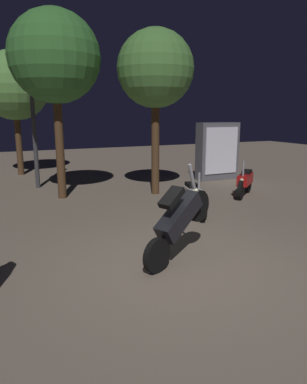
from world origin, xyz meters
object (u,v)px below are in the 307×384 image
(motorcycle_red_parked_right, at_px, (245,182))
(kiosk_billboard, at_px, (217,151))
(streetlamp_near, at_px, (32,99))
(motorcycle_black_foreground, at_px, (179,219))
(motorcycle_white_parked_left, at_px, (194,197))

(motorcycle_red_parked_right, relative_size, kiosk_billboard, 0.64)
(motorcycle_red_parked_right, bearing_deg, streetlamp_near, -74.59)
(kiosk_billboard, bearing_deg, motorcycle_black_foreground, 51.16)
(motorcycle_black_foreground, xyz_separation_m, motorcycle_red_parked_right, (4.15, 3.47, -0.31))
(streetlamp_near, bearing_deg, kiosk_billboard, -10.54)
(motorcycle_black_foreground, xyz_separation_m, motorcycle_white_parked_left, (1.70, 2.34, -0.31))
(motorcycle_black_foreground, height_order, kiosk_billboard, kiosk_billboard)
(motorcycle_black_foreground, bearing_deg, streetlamp_near, 75.95)
(motorcycle_red_parked_right, bearing_deg, motorcycle_black_foreground, 0.29)
(motorcycle_white_parked_left, xyz_separation_m, kiosk_billboard, (3.27, 3.81, 0.61))
(motorcycle_red_parked_right, bearing_deg, kiosk_billboard, -146.66)
(motorcycle_white_parked_left, xyz_separation_m, streetlamp_near, (-3.05, 4.98, 2.45))
(motorcycle_black_foreground, distance_m, streetlamp_near, 7.74)
(motorcycle_black_foreground, relative_size, motorcycle_white_parked_left, 1.00)
(kiosk_billboard, bearing_deg, motorcycle_red_parked_right, 73.10)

